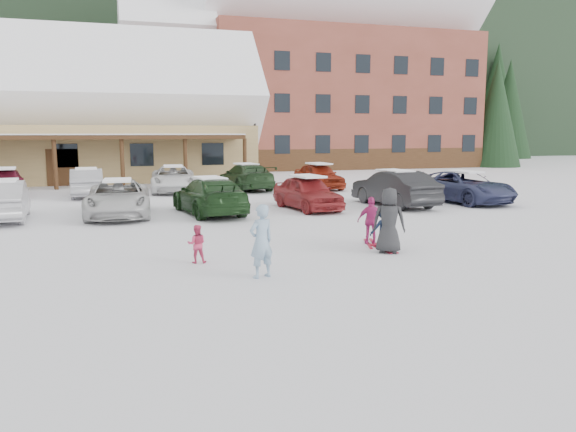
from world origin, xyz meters
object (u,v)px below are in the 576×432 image
object	(u,v)px
parked_car_9	(87,183)
parked_car_2	(118,198)
parked_car_5	(395,188)
parked_car_10	(173,179)
parked_car_11	(246,177)
toddler_red	(197,244)
child_magenta	(371,221)
alpine_hotel	(315,74)
lamp_post	(255,128)
parked_car_6	(463,187)
bystander_dark	(389,221)
parked_car_4	(307,193)
day_lodge	(34,121)
parked_car_3	(210,196)
parked_car_8	(5,183)
adult_skier	(261,241)
parked_car_12	(319,176)
child_navy	(383,228)
parked_car_1	(3,201)

from	to	relation	value
parked_car_9	parked_car_2	bearing A→B (deg)	98.39
parked_car_2	parked_car_5	distance (m)	11.48
parked_car_10	parked_car_11	world-z (taller)	parked_car_11
toddler_red	parked_car_9	bearing A→B (deg)	-68.74
child_magenta	alpine_hotel	bearing A→B (deg)	-89.70
lamp_post	parked_car_6	distance (m)	17.15
parked_car_2	parked_car_5	world-z (taller)	parked_car_5
alpine_hotel	parked_car_6	bearing A→B (deg)	-96.16
bystander_dark	parked_car_4	xyz separation A→B (m)	(0.72, 8.68, -0.17)
day_lodge	alpine_hotel	xyz separation A→B (m)	(23.27, 10.04, 4.69)
parked_car_5	parked_car_3	bearing A→B (deg)	-6.25
lamp_post	parked_car_8	xyz separation A→B (m)	(-14.48, -7.52, -2.72)
adult_skier	parked_car_3	distance (m)	10.02
toddler_red	lamp_post	bearing A→B (deg)	-97.10
parked_car_3	parked_car_9	size ratio (longest dim) A/B	1.16
lamp_post	child_magenta	bearing A→B (deg)	-95.66
parked_car_6	parked_car_10	bearing A→B (deg)	135.62
lamp_post	bystander_dark	bearing A→B (deg)	-95.56
lamp_post	parked_car_8	world-z (taller)	lamp_post
parked_car_12	child_navy	bearing A→B (deg)	-108.96
alpine_hotel	child_magenta	bearing A→B (deg)	-107.25
lamp_post	bystander_dark	xyz separation A→B (m)	(-2.41, -24.72, -2.57)
child_magenta	child_navy	bearing A→B (deg)	109.90
bystander_dark	parked_car_9	bearing A→B (deg)	-31.28
bystander_dark	parked_car_2	size ratio (longest dim) A/B	0.35
day_lodge	parked_car_6	xyz separation A→B (m)	(20.16, -18.83, -3.24)
parked_car_4	parked_car_5	bearing A→B (deg)	-9.48
day_lodge	lamp_post	distance (m)	14.59
bystander_dark	parked_car_4	bearing A→B (deg)	-62.79
parked_car_6	bystander_dark	bearing A→B (deg)	-142.62
day_lodge	child_magenta	world-z (taller)	day_lodge
parked_car_3	parked_car_9	xyz separation A→B (m)	(-4.87, 7.82, -0.02)
bystander_dark	day_lodge	bearing A→B (deg)	-34.87
adult_skier	parked_car_3	world-z (taller)	adult_skier
parked_car_5	parked_car_11	distance (m)	9.85
child_magenta	parked_car_12	distance (m)	15.95
alpine_hotel	parked_car_12	world-z (taller)	alpine_hotel
parked_car_8	parked_car_10	bearing A→B (deg)	-5.50
alpine_hotel	parked_car_2	xyz separation A→B (m)	(-18.21, -28.76, -7.93)
parked_car_3	parked_car_11	world-z (taller)	parked_car_11
parked_car_5	parked_car_8	xyz separation A→B (m)	(-16.75, 8.61, -0.05)
lamp_post	parked_car_4	world-z (taller)	lamp_post
parked_car_3	parked_car_4	xyz separation A→B (m)	(4.10, 0.17, -0.02)
toddler_red	child_magenta	size ratio (longest dim) A/B	0.70
parked_car_5	lamp_post	bearing A→B (deg)	-88.81
parked_car_1	parked_car_8	world-z (taller)	parked_car_1
day_lodge	parked_car_8	world-z (taller)	day_lodge
day_lodge	adult_skier	xyz separation A→B (m)	(8.01, -29.17, -3.13)
adult_skier	parked_car_12	distance (m)	19.82
child_navy	bystander_dark	bearing A→B (deg)	79.14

